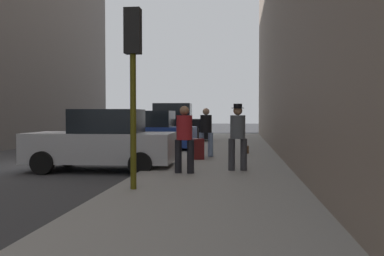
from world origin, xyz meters
name	(u,v)px	position (x,y,z in m)	size (l,w,h in m)	color
ground_plane	(31,166)	(0.00, 0.00, 0.00)	(120.00, 120.00, 0.00)	#38383A
sidewalk	(219,166)	(6.00, 0.00, 0.07)	(4.00, 40.00, 0.15)	gray
parked_silver_sedan	(103,142)	(2.65, -0.87, 0.85)	(4.22, 2.11, 1.79)	#B7BABF
parked_blue_sedan	(147,133)	(2.65, 5.05, 0.85)	(4.24, 2.13, 1.79)	navy
parked_black_suv	(170,125)	(2.65, 11.07, 1.03)	(4.67, 2.19, 2.25)	black
fire_hydrant	(191,140)	(4.45, 5.82, 0.50)	(0.42, 0.22, 0.70)	red
traffic_light	(133,59)	(4.50, -4.55, 2.76)	(0.32, 0.32, 3.60)	#514C0F
pedestrian_in_jeans	(206,130)	(5.42, 2.07, 1.10)	(0.51, 0.44, 1.71)	#728CB2
pedestrian_in_red_jacket	(184,136)	(5.21, -2.17, 1.10)	(0.51, 0.44, 1.71)	black
pedestrian_with_beanie	(238,133)	(6.56, -1.49, 1.14)	(0.52, 0.44, 1.78)	#333338
rolling_suitcase	(198,149)	(5.23, 1.29, 0.49)	(0.45, 0.61, 1.04)	#591414
duffel_bag	(245,149)	(6.79, 3.59, 0.29)	(0.32, 0.44, 0.28)	#472D19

